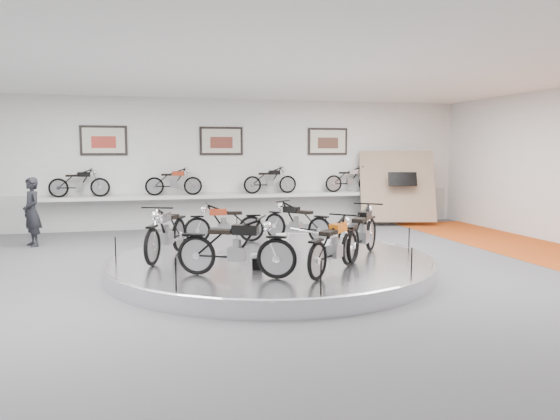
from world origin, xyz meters
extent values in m
plane|color=#515153|center=(0.00, 0.00, 0.00)|extent=(16.00, 16.00, 0.00)
plane|color=white|center=(0.00, 0.00, 4.00)|extent=(16.00, 16.00, 0.00)
plane|color=white|center=(0.00, 7.00, 2.00)|extent=(16.00, 0.00, 16.00)
plane|color=white|center=(0.00, -7.00, 2.00)|extent=(16.00, 0.00, 16.00)
cube|color=#BCBCBA|center=(0.00, 6.98, 0.55)|extent=(15.68, 0.04, 1.10)
cylinder|color=silver|center=(0.00, 0.30, 0.15)|extent=(6.40, 6.40, 0.30)
torus|color=#B2B2BA|center=(0.00, 0.30, 0.27)|extent=(6.40, 6.40, 0.10)
cube|color=silver|center=(0.00, 6.70, 1.00)|extent=(11.00, 0.55, 0.10)
cube|color=beige|center=(-3.50, 6.96, 2.70)|extent=(1.35, 0.06, 0.88)
cube|color=beige|center=(0.00, 6.96, 2.70)|extent=(1.35, 0.06, 0.88)
cube|color=beige|center=(3.50, 6.96, 2.70)|extent=(1.35, 0.06, 0.88)
cube|color=#947762|center=(5.60, 6.10, 1.25)|extent=(2.56, 1.52, 2.30)
imported|color=black|center=(-5.14, 4.64, 0.87)|extent=(0.67, 0.76, 1.74)
camera|label=1|loc=(-2.44, -10.08, 2.39)|focal=35.00mm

